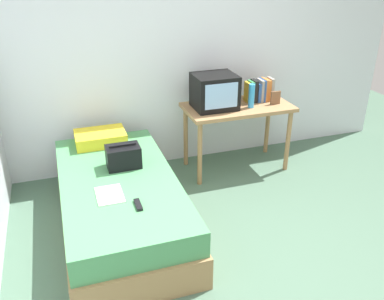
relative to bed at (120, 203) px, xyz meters
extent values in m
plane|color=#4C6B56|center=(0.96, -0.83, -0.25)|extent=(8.00, 8.00, 0.00)
cube|color=silver|center=(0.96, 1.17, 1.05)|extent=(5.20, 0.10, 2.60)
cube|color=#9E754C|center=(0.00, 0.00, -0.10)|extent=(1.00, 2.00, 0.28)
cube|color=#4C935B|center=(0.00, 0.00, 0.14)|extent=(0.97, 1.94, 0.22)
cube|color=#9E754C|center=(1.44, 0.72, 0.48)|extent=(1.16, 0.60, 0.04)
cylinder|color=#9E754C|center=(0.92, 0.48, 0.11)|extent=(0.05, 0.05, 0.71)
cylinder|color=#9E754C|center=(1.96, 0.48, 0.11)|extent=(0.05, 0.05, 0.71)
cylinder|color=#9E754C|center=(0.92, 0.96, 0.11)|extent=(0.05, 0.05, 0.71)
cylinder|color=#9E754C|center=(1.96, 0.96, 0.11)|extent=(0.05, 0.05, 0.71)
cube|color=black|center=(1.17, 0.74, 0.68)|extent=(0.44, 0.38, 0.36)
cube|color=#8CB2E0|center=(1.17, 0.55, 0.69)|extent=(0.35, 0.01, 0.26)
cylinder|color=#3399DB|center=(1.55, 0.63, 0.63)|extent=(0.07, 0.07, 0.25)
cube|color=gold|center=(1.59, 0.79, 0.62)|extent=(0.03, 0.13, 0.22)
cube|color=#337F47|center=(1.62, 0.79, 0.62)|extent=(0.03, 0.13, 0.23)
cube|color=black|center=(1.66, 0.79, 0.63)|extent=(0.04, 0.13, 0.24)
cube|color=#2D5699|center=(1.70, 0.79, 0.61)|extent=(0.03, 0.15, 0.21)
cube|color=gray|center=(1.73, 0.79, 0.62)|extent=(0.03, 0.15, 0.24)
cube|color=#2D5699|center=(1.76, 0.79, 0.62)|extent=(0.02, 0.16, 0.24)
cube|color=#CC7233|center=(1.79, 0.79, 0.63)|extent=(0.03, 0.15, 0.25)
cube|color=#CC7233|center=(1.82, 0.79, 0.62)|extent=(0.04, 0.13, 0.23)
cube|color=gray|center=(1.86, 0.79, 0.63)|extent=(0.03, 0.13, 0.25)
cube|color=brown|center=(1.85, 0.64, 0.58)|extent=(0.11, 0.02, 0.14)
cube|color=yellow|center=(-0.04, 0.77, 0.31)|extent=(0.50, 0.35, 0.12)
cube|color=black|center=(0.09, 0.20, 0.35)|extent=(0.30, 0.20, 0.20)
cylinder|color=black|center=(0.09, 0.20, 0.47)|extent=(0.24, 0.02, 0.02)
cube|color=white|center=(-0.11, -0.25, 0.26)|extent=(0.21, 0.29, 0.01)
cube|color=black|center=(0.08, -0.48, 0.26)|extent=(0.04, 0.16, 0.02)
camera|label=1|loc=(-0.38, -3.14, 2.02)|focal=38.74mm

